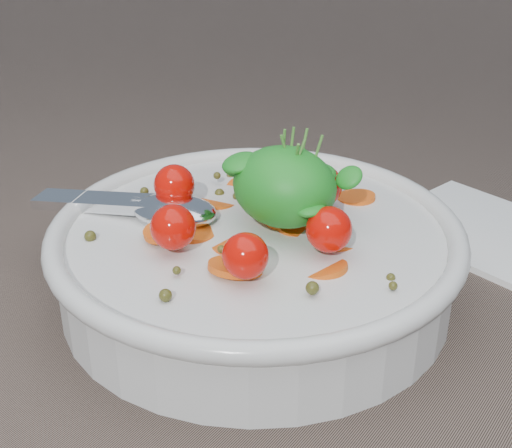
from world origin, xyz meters
The scene contains 3 objects.
ground centered at (0.00, 0.00, 0.00)m, with size 6.00×6.00×0.00m, color #6C594D.
bowl centered at (-0.02, -0.03, 0.03)m, with size 0.30×0.28×0.12m.
napkin centered at (0.07, 0.15, 0.00)m, with size 0.14×0.12×0.01m, color white.
Camera 1 is at (0.22, -0.37, 0.27)m, focal length 50.00 mm.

